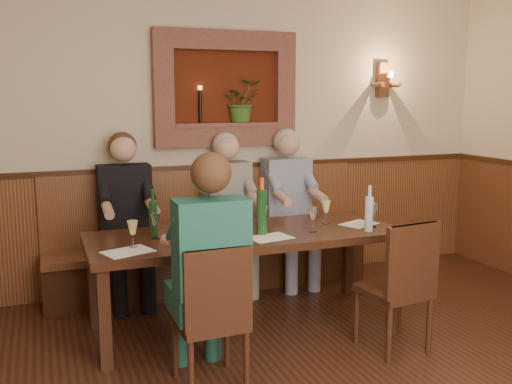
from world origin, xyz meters
TOP-DOWN VIEW (x-y plane):
  - room_shell at (0.00, 0.00)m, footprint 6.04×6.04m
  - wainscoting at (0.00, -0.00)m, footprint 6.02×6.02m
  - wall_niche at (0.24, 2.94)m, footprint 1.36×0.30m
  - wall_sconce at (1.90, 2.93)m, footprint 0.25×0.20m
  - dining_table at (0.00, 1.85)m, footprint 2.40×0.90m
  - bench at (0.00, 2.79)m, footprint 3.00×0.45m
  - chair_near_left at (-0.53, 1.02)m, footprint 0.42×0.42m
  - chair_near_right at (0.83, 1.07)m, footprint 0.46×0.46m
  - person_bench_left at (-0.79, 2.69)m, footprint 0.45×0.55m
  - person_bench_mid at (0.14, 2.69)m, footprint 0.44×0.54m
  - person_bench_right at (0.75, 2.69)m, footprint 0.44×0.55m
  - person_chair_front at (-0.53, 1.07)m, footprint 0.44×0.54m
  - spittoon_bucket at (-0.24, 1.76)m, footprint 0.22×0.22m
  - wine_bottle_green_a at (0.09, 1.75)m, footprint 0.08×0.08m
  - wine_bottle_green_b at (-0.69, 1.99)m, footprint 0.08×0.08m
  - water_bottle at (0.90, 1.55)m, footprint 0.09×0.09m
  - tasting_sheet_a at (-0.93, 1.61)m, footprint 0.38×0.32m
  - tasting_sheet_b at (0.10, 1.63)m, footprint 0.34×0.27m
  - tasting_sheet_c at (0.96, 1.79)m, footprint 0.35×0.31m
  - tasting_sheet_d at (-0.32, 1.57)m, footprint 0.29×0.23m
  - wine_glass_0 at (-0.89, 1.70)m, footprint 0.08×0.08m
  - wine_glass_1 at (-0.69, 1.90)m, footprint 0.08×0.08m
  - wine_glass_2 at (-0.51, 1.70)m, footprint 0.08×0.08m
  - wine_glass_3 at (-0.29, 2.00)m, footprint 0.08×0.08m
  - wine_glass_4 at (-0.04, 1.74)m, footprint 0.08×0.08m
  - wine_glass_5 at (0.16, 1.89)m, footprint 0.08×0.08m
  - wine_glass_6 at (0.48, 1.68)m, footprint 0.08×0.08m
  - wine_glass_7 at (0.71, 1.90)m, footprint 0.08×0.08m
  - wine_glass_8 at (1.01, 1.66)m, footprint 0.08×0.08m
  - wine_glass_9 at (-0.21, 1.55)m, footprint 0.08×0.08m
  - wine_glass_10 at (0.02, 2.05)m, footprint 0.08×0.08m

SIDE VIEW (x-z plane):
  - chair_near_left at x=-0.53m, z-range -0.19..0.73m
  - chair_near_right at x=0.83m, z-range -0.20..0.75m
  - bench at x=0.00m, z-range -0.23..0.88m
  - wainscoting at x=0.00m, z-range 0.01..1.16m
  - person_bench_mid at x=0.14m, z-range -0.12..1.34m
  - person_chair_front at x=-0.53m, z-range -0.12..1.34m
  - person_bench_right at x=0.75m, z-range -0.13..1.36m
  - person_bench_left at x=-0.79m, z-range -0.13..1.36m
  - dining_table at x=0.00m, z-range 0.30..1.05m
  - tasting_sheet_a at x=-0.93m, z-range 0.75..0.75m
  - tasting_sheet_b at x=0.10m, z-range 0.75..0.75m
  - tasting_sheet_c at x=0.96m, z-range 0.75..0.75m
  - tasting_sheet_d at x=-0.32m, z-range 0.75..0.75m
  - wine_glass_0 at x=-0.89m, z-range 0.75..0.94m
  - wine_glass_1 at x=-0.69m, z-range 0.75..0.94m
  - wine_glass_2 at x=-0.51m, z-range 0.75..0.94m
  - wine_glass_3 at x=-0.29m, z-range 0.75..0.94m
  - wine_glass_4 at x=-0.04m, z-range 0.75..0.94m
  - wine_glass_5 at x=0.16m, z-range 0.75..0.94m
  - wine_glass_6 at x=0.48m, z-range 0.75..0.94m
  - wine_glass_7 at x=0.71m, z-range 0.75..0.94m
  - wine_glass_8 at x=1.01m, z-range 0.75..0.94m
  - wine_glass_9 at x=-0.21m, z-range 0.75..0.94m
  - wine_glass_10 at x=0.02m, z-range 0.75..0.94m
  - spittoon_bucket at x=-0.24m, z-range 0.75..0.98m
  - wine_bottle_green_b at x=-0.69m, z-range 0.72..1.07m
  - water_bottle at x=0.90m, z-range 0.72..1.07m
  - wine_bottle_green_a at x=0.09m, z-range 0.71..1.15m
  - wall_niche at x=0.24m, z-range 1.28..2.34m
  - room_shell at x=0.00m, z-range 0.48..3.30m
  - wall_sconce at x=1.90m, z-range 1.77..2.12m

